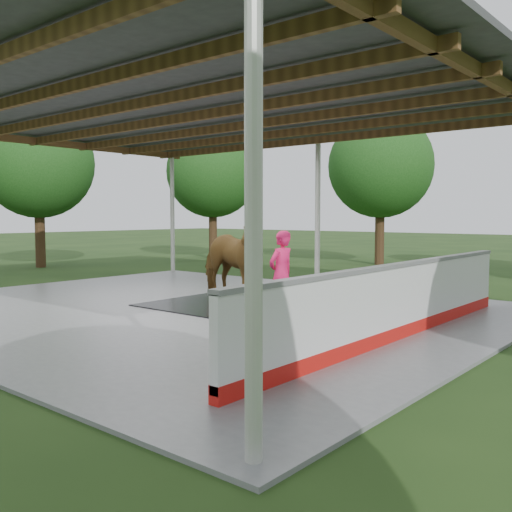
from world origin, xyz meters
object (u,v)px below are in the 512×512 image
Objects in this scene: dasher_board at (398,303)px; wash_bucket at (263,327)px; horse at (229,260)px; handler at (281,274)px.

dasher_board is 2.07m from wash_bucket.
wash_bucket is at bearing -141.34° from dasher_board.
horse is 1.68m from handler.
dasher_board is 3.67× the size of horse.
wash_bucket is (2.56, -2.04, -0.77)m from horse.
handler is (-2.52, 0.39, 0.25)m from dasher_board.
dasher_board is at bearing -91.27° from horse.
handler is at bearing 119.17° from wash_bucket.
horse is at bearing -98.29° from handler.
wash_bucket is at bearing 33.80° from handler.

